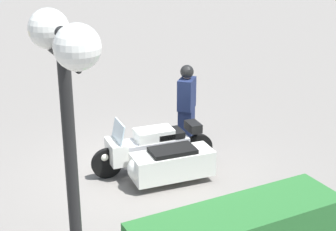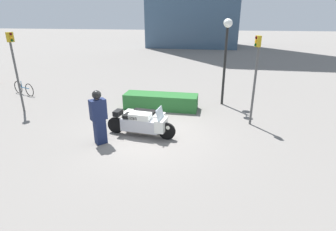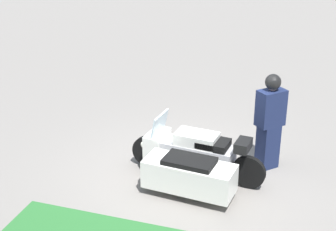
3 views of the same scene
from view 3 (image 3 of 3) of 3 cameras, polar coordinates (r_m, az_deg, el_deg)
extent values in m
plane|color=slate|center=(9.70, 1.94, -6.76)|extent=(160.00, 160.00, 0.00)
cylinder|color=black|center=(9.91, -2.26, -4.02)|extent=(0.63, 0.16, 0.62)
cylinder|color=black|center=(9.32, 8.90, -6.22)|extent=(0.63, 0.16, 0.62)
cylinder|color=black|center=(8.98, 2.72, -7.64)|extent=(0.49, 0.15, 0.48)
cube|color=#B7B7BC|center=(9.50, 3.15, -4.41)|extent=(1.44, 0.60, 0.45)
cube|color=silver|center=(9.36, 3.20, -2.65)|extent=(0.80, 0.51, 0.24)
cube|color=black|center=(9.27, 5.04, -3.10)|extent=(0.60, 0.49, 0.12)
cube|color=silver|center=(9.73, -1.20, -3.08)|extent=(0.38, 0.65, 0.44)
cube|color=silver|center=(9.53, -0.94, -0.90)|extent=(0.17, 0.61, 0.40)
sphere|color=white|center=(9.86, -2.54, -3.17)|extent=(0.18, 0.18, 0.18)
cube|color=silver|center=(8.93, 2.36, -6.71)|extent=(1.63, 0.75, 0.50)
sphere|color=silver|center=(9.14, -1.58, -5.74)|extent=(0.48, 0.48, 0.47)
cube|color=black|center=(8.78, 2.39, -5.08)|extent=(0.91, 0.59, 0.09)
cube|color=black|center=(9.11, 8.32, -3.30)|extent=(0.28, 0.44, 0.18)
cube|color=#192347|center=(10.02, 10.98, -3.32)|extent=(0.47, 0.47, 0.88)
cube|color=#192347|center=(9.70, 11.33, 0.83)|extent=(0.58, 0.58, 0.69)
sphere|color=tan|center=(9.53, 11.55, 3.42)|extent=(0.24, 0.24, 0.24)
sphere|color=black|center=(9.52, 11.57, 3.65)|extent=(0.30, 0.30, 0.30)
camera|label=1|loc=(6.24, -76.99, 4.29)|focal=55.00mm
camera|label=2|loc=(17.22, 2.35, 20.85)|focal=28.00mm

